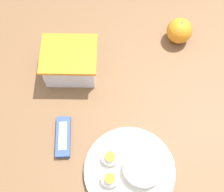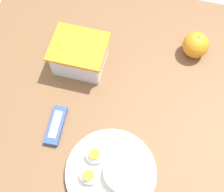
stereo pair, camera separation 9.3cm
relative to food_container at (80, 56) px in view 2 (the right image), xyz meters
The scene contains 6 objects.
ground_plane 0.83m from the food_container, 32.11° to the right, with size 10.00×10.00×0.00m, color #B2A899.
table 0.19m from the food_container, 32.11° to the right, with size 0.94×0.86×0.77m.
food_container is the anchor object (origin of this frame).
orange_fruit 0.37m from the food_container, 20.57° to the left, with size 0.08×0.08×0.08m.
rice_plate 0.37m from the food_container, 59.98° to the right, with size 0.25×0.25×0.06m.
candy_bar 0.23m from the food_container, 92.17° to the right, with size 0.05×0.12×0.02m.
Camera 2 is at (0.12, -0.43, 1.64)m, focal length 50.00 mm.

